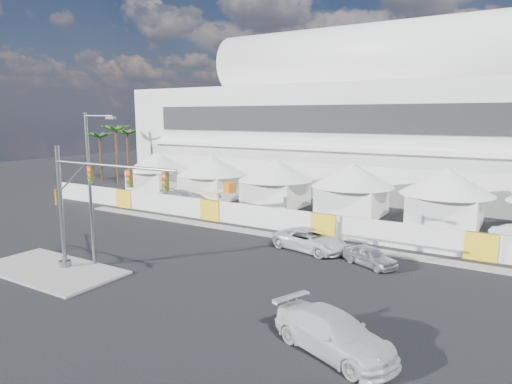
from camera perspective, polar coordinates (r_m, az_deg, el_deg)
The scene contains 14 objects.
ground at distance 30.89m, azimuth -13.20°, elevation -9.94°, with size 160.00×160.00×0.00m, color black.
median_island at distance 33.53m, azimuth -24.30°, elevation -8.85°, with size 10.00×5.00×0.15m, color gray.
far_curb at distance 34.50m, azimuth 29.20°, elevation -8.75°, with size 80.00×1.20×0.12m, color gray.
stadium at distance 63.15m, azimuth 20.83°, elevation 8.28°, with size 80.00×24.80×21.98m.
tent_row at distance 49.38m, azimuth 7.05°, elevation 1.30°, with size 53.40×8.40×5.40m.
hoarding_fence at distance 39.06m, azimuth 8.50°, elevation -4.14°, with size 70.00×0.25×2.00m, color white.
palm_cluster at distance 73.83m, azimuth -15.81°, elevation 6.64°, with size 10.60×10.60×8.55m.
sedan_silver at distance 32.40m, azimuth 14.05°, elevation -7.77°, with size 4.02×1.62×1.37m, color silver.
pickup_curb at distance 35.06m, azimuth 6.80°, elevation -5.99°, with size 5.90×2.72×1.64m, color silver.
pickup_near at distance 20.89m, azimuth 9.74°, elevation -17.02°, with size 6.02×2.45×1.75m, color silver.
lot_car_c at distance 53.41m, azimuth -9.16°, elevation -0.67°, with size 5.56×2.26×1.61m, color silver.
traffic_mast at distance 30.91m, azimuth -21.01°, elevation -1.43°, with size 10.48×0.79×8.11m.
streetlight_median at distance 31.95m, azimuth -19.81°, elevation 1.51°, with size 2.83×0.28×10.22m.
boom_lift at distance 48.79m, azimuth -6.11°, elevation -1.35°, with size 7.49×2.67×3.68m.
Camera 1 is at (20.77, -20.48, 10.17)m, focal length 32.00 mm.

